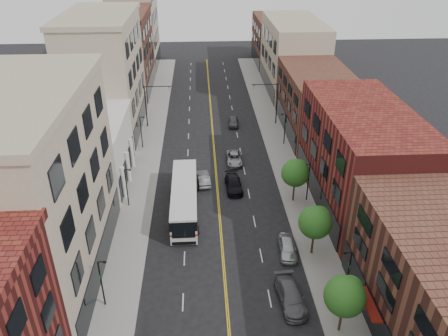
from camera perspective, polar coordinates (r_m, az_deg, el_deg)
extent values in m
cube|color=gray|center=(64.12, -10.14, 0.68)|extent=(4.00, 110.00, 0.15)
cube|color=gray|center=(64.71, 7.71, 1.16)|extent=(4.00, 110.00, 0.15)
cube|color=tan|center=(42.84, -23.46, -3.16)|extent=(10.00, 22.00, 18.00)
cube|color=silver|center=(60.17, -17.47, 1.95)|extent=(10.00, 14.00, 8.00)
cube|color=tan|center=(73.76, -15.25, 11.49)|extent=(10.00, 20.00, 18.00)
cube|color=brown|center=(93.10, -12.91, 14.38)|extent=(10.00, 20.00, 15.00)
cube|color=tan|center=(109.95, -11.69, 18.06)|extent=(10.00, 16.00, 20.00)
cube|color=#5D1A18|center=(54.49, 17.40, 1.39)|extent=(10.00, 22.00, 12.00)
cube|color=brown|center=(73.14, 12.05, 8.40)|extent=(10.00, 20.00, 10.00)
cube|color=tan|center=(92.01, 8.97, 14.26)|extent=(10.00, 22.00, 14.00)
cube|color=brown|center=(111.44, 6.85, 16.20)|extent=(10.00, 18.00, 11.00)
cylinder|color=black|center=(39.76, 14.98, -18.56)|extent=(0.22, 0.22, 2.50)
sphere|color=#1E5B1A|center=(37.89, 15.50, -15.85)|extent=(3.40, 3.40, 3.40)
sphere|color=#1E5B1A|center=(37.96, 16.17, -14.79)|extent=(2.04, 2.04, 2.04)
cylinder|color=black|center=(46.70, 11.49, -9.59)|extent=(0.22, 0.22, 2.50)
sphere|color=#1E5B1A|center=(45.12, 11.82, -6.97)|extent=(3.40, 3.40, 3.40)
sphere|color=#1E5B1A|center=(45.26, 12.38, -6.11)|extent=(2.04, 2.04, 2.04)
cylinder|color=black|center=(54.60, 9.08, -3.05)|extent=(0.22, 0.22, 2.50)
sphere|color=#1E5B1A|center=(53.25, 9.30, -0.65)|extent=(3.40, 3.40, 3.40)
sphere|color=#1E5B1A|center=(53.45, 9.78, 0.06)|extent=(2.04, 2.04, 2.04)
cylinder|color=black|center=(41.04, -15.69, -14.35)|extent=(0.14, 0.14, 5.00)
cylinder|color=black|center=(39.33, -15.67, -11.71)|extent=(0.70, 0.10, 0.10)
cube|color=black|center=(39.31, -15.30, -11.77)|extent=(0.28, 0.14, 0.14)
cube|color=#19592D|center=(40.45, -15.86, -13.42)|extent=(0.04, 0.55, 0.35)
cylinder|color=black|center=(53.56, -12.59, -2.55)|extent=(0.14, 0.14, 5.00)
cylinder|color=black|center=(52.26, -12.50, -0.21)|extent=(0.70, 0.10, 0.10)
cube|color=black|center=(52.24, -12.23, -0.25)|extent=(0.28, 0.14, 0.14)
cube|color=#19592D|center=(53.11, -12.69, -1.72)|extent=(0.04, 0.55, 0.35)
cylinder|color=black|center=(67.57, -10.76, 4.60)|extent=(0.14, 0.14, 5.00)
cylinder|color=black|center=(66.54, -10.65, 6.57)|extent=(0.70, 0.10, 0.10)
cube|color=black|center=(66.53, -10.44, 6.54)|extent=(0.28, 0.14, 0.14)
cube|color=#19592D|center=(67.21, -10.83, 5.30)|extent=(0.04, 0.55, 0.35)
cylinder|color=black|center=(42.04, 15.90, -13.15)|extent=(0.14, 0.14, 5.00)
cylinder|color=black|center=(40.34, 15.90, -10.56)|extent=(0.70, 0.10, 0.10)
cube|color=black|center=(40.29, 15.55, -10.65)|extent=(0.28, 0.14, 0.14)
cube|color=#19592D|center=(41.46, 16.07, -12.23)|extent=(0.04, 0.55, 0.35)
cylinder|color=black|center=(54.33, 10.94, -1.87)|extent=(0.14, 0.14, 5.00)
cylinder|color=black|center=(53.02, 10.82, 0.44)|extent=(0.70, 0.10, 0.10)
cube|color=black|center=(52.99, 10.55, 0.38)|extent=(0.28, 0.14, 0.14)
cube|color=#19592D|center=(53.88, 11.03, -1.05)|extent=(0.04, 0.55, 0.35)
cylinder|color=black|center=(68.18, 7.95, 5.07)|extent=(0.14, 0.14, 5.00)
cylinder|color=black|center=(67.14, 7.80, 7.01)|extent=(0.70, 0.10, 0.10)
cube|color=black|center=(67.11, 7.59, 6.97)|extent=(0.28, 0.14, 0.14)
cube|color=#19592D|center=(67.82, 8.00, 5.77)|extent=(0.04, 0.55, 0.35)
cylinder|color=black|center=(74.47, -10.17, 7.93)|extent=(0.18, 0.18, 7.20)
cylinder|color=black|center=(73.09, -8.67, 10.49)|extent=(4.40, 0.12, 0.12)
imported|color=black|center=(73.07, -7.22, 10.25)|extent=(0.15, 0.18, 0.90)
cylinder|color=black|center=(75.03, 6.92, 8.34)|extent=(0.18, 0.18, 7.20)
cylinder|color=black|center=(73.54, 5.36, 10.81)|extent=(4.40, 0.12, 0.12)
imported|color=black|center=(73.43, 3.93, 10.51)|extent=(0.15, 0.18, 0.90)
cube|color=silver|center=(52.04, -5.18, -3.97)|extent=(3.00, 13.41, 3.24)
cube|color=black|center=(51.62, -5.22, -3.24)|extent=(3.05, 13.45, 1.17)
cube|color=#A51F0B|center=(52.22, -5.17, -4.27)|extent=(3.05, 13.45, 0.25)
cube|color=black|center=(46.39, -5.32, -8.21)|extent=(2.45, 0.08, 1.78)
cylinder|color=black|center=(49.22, -6.92, -8.13)|extent=(0.32, 1.07, 1.07)
cylinder|color=black|center=(49.11, -3.46, -8.04)|extent=(0.32, 1.07, 1.07)
cylinder|color=black|center=(56.57, -6.55, -2.65)|extent=(0.32, 1.07, 1.07)
cylinder|color=black|center=(56.47, -3.56, -2.56)|extent=(0.32, 1.07, 1.07)
imported|color=#55545A|center=(41.61, 8.72, -16.25)|extent=(2.62, 5.54, 1.56)
imported|color=#B7BBC0|center=(46.76, 8.32, -10.22)|extent=(2.10, 4.51, 1.49)
imported|color=#4E4F54|center=(58.04, -2.73, -1.36)|extent=(2.01, 4.53, 1.45)
imported|color=black|center=(56.70, 1.27, -2.13)|extent=(2.31, 5.13, 1.46)
imported|color=#97999E|center=(63.14, 1.34, 1.29)|extent=(2.19, 4.74, 1.32)
imported|color=#49494E|center=(75.15, 1.23, 6.08)|extent=(1.92, 4.21, 1.40)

